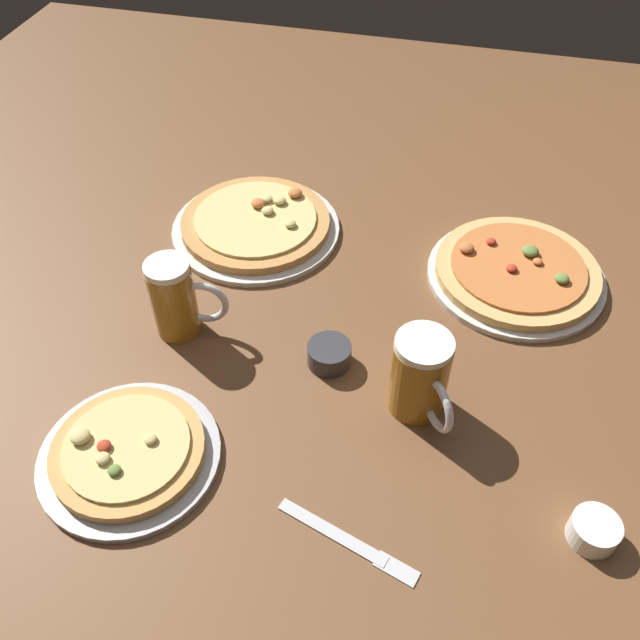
{
  "coord_description": "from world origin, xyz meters",
  "views": [
    {
      "loc": [
        0.2,
        -0.79,
        0.87
      ],
      "look_at": [
        0.0,
        0.0,
        0.02
      ],
      "focal_mm": 38.0,
      "sensor_mm": 36.0,
      "label": 1
    }
  ],
  "objects_px": {
    "pizza_plate_far": "(256,224)",
    "ramekin_sauce": "(594,531)",
    "beer_mug_dark": "(421,376)",
    "ramekin_butter": "(329,354)",
    "beer_mug_amber": "(176,299)",
    "pizza_plate_side": "(516,272)",
    "knife_right": "(348,540)",
    "pizza_plate_near": "(128,453)"
  },
  "relations": [
    {
      "from": "pizza_plate_near",
      "to": "ramekin_butter",
      "type": "relative_size",
      "value": 3.66
    },
    {
      "from": "pizza_plate_near",
      "to": "beer_mug_amber",
      "type": "bearing_deg",
      "value": 95.28
    },
    {
      "from": "pizza_plate_side",
      "to": "knife_right",
      "type": "bearing_deg",
      "value": -108.39
    },
    {
      "from": "pizza_plate_side",
      "to": "knife_right",
      "type": "distance_m",
      "value": 0.62
    },
    {
      "from": "pizza_plate_side",
      "to": "ramekin_butter",
      "type": "height_order",
      "value": "pizza_plate_side"
    },
    {
      "from": "pizza_plate_far",
      "to": "ramekin_sauce",
      "type": "xyz_separation_m",
      "value": [
        0.64,
        -0.52,
        0.0
      ]
    },
    {
      "from": "pizza_plate_far",
      "to": "knife_right",
      "type": "height_order",
      "value": "pizza_plate_far"
    },
    {
      "from": "beer_mug_amber",
      "to": "ramekin_sauce",
      "type": "relative_size",
      "value": 2.24
    },
    {
      "from": "beer_mug_amber",
      "to": "ramekin_sauce",
      "type": "xyz_separation_m",
      "value": [
        0.69,
        -0.23,
        -0.06
      ]
    },
    {
      "from": "beer_mug_amber",
      "to": "ramekin_butter",
      "type": "distance_m",
      "value": 0.28
    },
    {
      "from": "pizza_plate_far",
      "to": "beer_mug_amber",
      "type": "relative_size",
      "value": 2.26
    },
    {
      "from": "ramekin_sauce",
      "to": "knife_right",
      "type": "bearing_deg",
      "value": -164.98
    },
    {
      "from": "pizza_plate_near",
      "to": "ramekin_sauce",
      "type": "height_order",
      "value": "pizza_plate_near"
    },
    {
      "from": "beer_mug_dark",
      "to": "ramekin_butter",
      "type": "height_order",
      "value": "beer_mug_dark"
    },
    {
      "from": "pizza_plate_side",
      "to": "ramekin_butter",
      "type": "xyz_separation_m",
      "value": [
        -0.29,
        -0.29,
        0.0
      ]
    },
    {
      "from": "pizza_plate_far",
      "to": "pizza_plate_side",
      "type": "height_order",
      "value": "same"
    },
    {
      "from": "pizza_plate_side",
      "to": "pizza_plate_far",
      "type": "bearing_deg",
      "value": 177.77
    },
    {
      "from": "pizza_plate_far",
      "to": "pizza_plate_side",
      "type": "xyz_separation_m",
      "value": [
        0.52,
        -0.02,
        0.0
      ]
    },
    {
      "from": "ramekin_butter",
      "to": "pizza_plate_far",
      "type": "bearing_deg",
      "value": 126.34
    },
    {
      "from": "beer_mug_amber",
      "to": "ramekin_butter",
      "type": "relative_size",
      "value": 2.03
    },
    {
      "from": "pizza_plate_side",
      "to": "beer_mug_amber",
      "type": "bearing_deg",
      "value": -154.14
    },
    {
      "from": "ramekin_sauce",
      "to": "ramekin_butter",
      "type": "bearing_deg",
      "value": 152.41
    },
    {
      "from": "pizza_plate_side",
      "to": "knife_right",
      "type": "height_order",
      "value": "pizza_plate_side"
    },
    {
      "from": "pizza_plate_far",
      "to": "beer_mug_amber",
      "type": "bearing_deg",
      "value": -98.54
    },
    {
      "from": "pizza_plate_side",
      "to": "beer_mug_dark",
      "type": "height_order",
      "value": "beer_mug_dark"
    },
    {
      "from": "pizza_plate_side",
      "to": "ramekin_butter",
      "type": "bearing_deg",
      "value": -135.82
    },
    {
      "from": "ramekin_sauce",
      "to": "pizza_plate_near",
      "type": "bearing_deg",
      "value": -176.86
    },
    {
      "from": "pizza_plate_near",
      "to": "beer_mug_amber",
      "type": "height_order",
      "value": "beer_mug_amber"
    },
    {
      "from": "pizza_plate_far",
      "to": "beer_mug_amber",
      "type": "distance_m",
      "value": 0.3
    },
    {
      "from": "pizza_plate_far",
      "to": "ramekin_sauce",
      "type": "distance_m",
      "value": 0.83
    },
    {
      "from": "beer_mug_dark",
      "to": "knife_right",
      "type": "height_order",
      "value": "beer_mug_dark"
    },
    {
      "from": "pizza_plate_side",
      "to": "knife_right",
      "type": "xyz_separation_m",
      "value": [
        -0.2,
        -0.59,
        -0.01
      ]
    },
    {
      "from": "beer_mug_dark",
      "to": "ramekin_sauce",
      "type": "height_order",
      "value": "beer_mug_dark"
    },
    {
      "from": "beer_mug_amber",
      "to": "ramekin_sauce",
      "type": "height_order",
      "value": "beer_mug_amber"
    },
    {
      "from": "pizza_plate_far",
      "to": "knife_right",
      "type": "distance_m",
      "value": 0.69
    },
    {
      "from": "pizza_plate_side",
      "to": "ramekin_sauce",
      "type": "xyz_separation_m",
      "value": [
        0.12,
        -0.5,
        0.0
      ]
    },
    {
      "from": "beer_mug_dark",
      "to": "ramekin_sauce",
      "type": "relative_size",
      "value": 2.2
    },
    {
      "from": "pizza_plate_far",
      "to": "beer_mug_dark",
      "type": "relative_size",
      "value": 2.3
    },
    {
      "from": "knife_right",
      "to": "beer_mug_dark",
      "type": "bearing_deg",
      "value": 77.13
    },
    {
      "from": "beer_mug_amber",
      "to": "pizza_plate_side",
      "type": "bearing_deg",
      "value": 25.86
    },
    {
      "from": "beer_mug_dark",
      "to": "beer_mug_amber",
      "type": "height_order",
      "value": "beer_mug_amber"
    },
    {
      "from": "knife_right",
      "to": "pizza_plate_far",
      "type": "bearing_deg",
      "value": 117.9
    }
  ]
}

